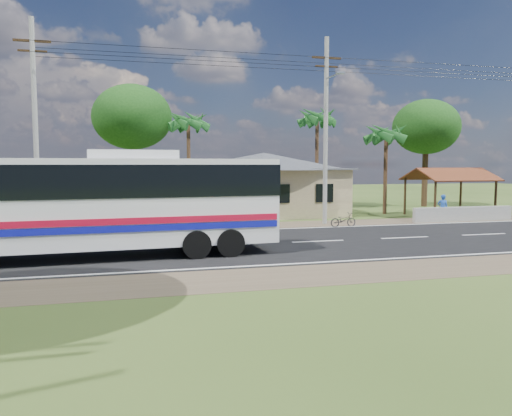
% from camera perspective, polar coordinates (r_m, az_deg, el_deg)
% --- Properties ---
extents(ground, '(120.00, 120.00, 0.00)m').
position_cam_1_polar(ground, '(23.29, 7.11, -3.84)').
color(ground, '#324819').
rests_on(ground, ground).
extents(road, '(120.00, 16.00, 0.03)m').
position_cam_1_polar(road, '(23.29, 7.11, -3.82)').
color(road, black).
rests_on(road, ground).
extents(house, '(12.40, 10.00, 5.00)m').
position_cam_1_polar(house, '(35.68, 0.92, 3.52)').
color(house, tan).
rests_on(house, ground).
extents(waiting_shed, '(5.20, 4.48, 3.35)m').
position_cam_1_polar(waiting_shed, '(36.83, 21.24, 3.36)').
color(waiting_shed, '#352313').
rests_on(waiting_shed, ground).
extents(concrete_barrier, '(7.00, 0.30, 0.90)m').
position_cam_1_polar(concrete_barrier, '(34.04, 22.60, -0.63)').
color(concrete_barrier, '#9E9E99').
rests_on(concrete_barrier, ground).
extents(utility_poles, '(32.80, 2.22, 11.00)m').
position_cam_1_polar(utility_poles, '(30.11, 7.40, 9.16)').
color(utility_poles, '#9E9E99').
rests_on(utility_poles, ground).
extents(palm_near, '(2.80, 2.80, 6.70)m').
position_cam_1_polar(palm_near, '(37.12, 14.66, 8.15)').
color(palm_near, '#47301E').
rests_on(palm_near, ground).
extents(palm_mid, '(2.80, 2.80, 8.20)m').
position_cam_1_polar(palm_mid, '(39.80, 7.01, 10.15)').
color(palm_mid, '#47301E').
rests_on(palm_mid, ground).
extents(palm_far, '(2.80, 2.80, 7.70)m').
position_cam_1_polar(palm_far, '(37.78, -7.75, 9.68)').
color(palm_far, '#47301E').
rests_on(palm_far, ground).
extents(tree_behind_house, '(6.00, 6.00, 9.61)m').
position_cam_1_polar(tree_behind_house, '(39.54, -13.97, 10.01)').
color(tree_behind_house, '#47301E').
rests_on(tree_behind_house, ground).
extents(tree_behind_shed, '(5.60, 5.60, 9.02)m').
position_cam_1_polar(tree_behind_shed, '(44.81, 18.88, 8.73)').
color(tree_behind_shed, '#47301E').
rests_on(tree_behind_shed, ground).
extents(coach_bus, '(13.34, 3.41, 4.10)m').
position_cam_1_polar(coach_bus, '(19.74, -16.94, 1.25)').
color(coach_bus, silver).
rests_on(coach_bus, ground).
extents(motorcycle, '(1.57, 0.60, 0.81)m').
position_cam_1_polar(motorcycle, '(28.87, 9.93, -1.35)').
color(motorcycle, black).
rests_on(motorcycle, ground).
extents(person, '(0.73, 0.63, 1.70)m').
position_cam_1_polar(person, '(33.27, 20.55, 0.00)').
color(person, '#1C459C').
rests_on(person, ground).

